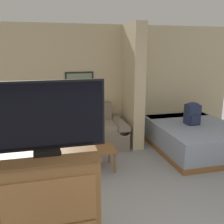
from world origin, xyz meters
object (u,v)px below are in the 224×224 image
object	(u,v)px
tv	(45,118)
backpack	(192,113)
table_lamp	(31,111)
couch	(83,133)
tv_dresser	(51,207)
coffee_table	(94,151)
bed	(194,136)

from	to	relation	value
tv	backpack	size ratio (longest dim) A/B	2.32
table_lamp	couch	bearing A→B (deg)	0.06
tv_dresser	tv	size ratio (longest dim) A/B	1.05
coffee_table	table_lamp	size ratio (longest dim) A/B	1.68
table_lamp	backpack	xyz separation A→B (m)	(3.25, -0.61, -0.10)
tv_dresser	bed	size ratio (longest dim) A/B	0.56
tv_dresser	bed	distance (m)	3.72
tv	coffee_table	bearing A→B (deg)	67.39
coffee_table	tv_dresser	bearing A→B (deg)	-112.60
bed	backpack	bearing A→B (deg)	159.00
tv_dresser	tv	world-z (taller)	tv
tv	couch	bearing A→B (deg)	76.17
couch	tv	world-z (taller)	tv
tv_dresser	bed	xyz separation A→B (m)	(2.97, 2.21, -0.29)
bed	backpack	world-z (taller)	backpack
tv_dresser	tv	distance (m)	0.92
tv	backpack	distance (m)	3.74
coffee_table	tv	bearing A→B (deg)	-112.61
couch	tv	xyz separation A→B (m)	(-0.70, -2.85, 1.16)
tv_dresser	table_lamp	bearing A→B (deg)	96.73
coffee_table	table_lamp	bearing A→B (deg)	134.79
table_lamp	backpack	size ratio (longest dim) A/B	0.94
tv	bed	xyz separation A→B (m)	(2.97, 2.21, -1.21)
coffee_table	tv_dresser	xyz separation A→B (m)	(-0.74, -1.77, 0.22)
bed	tv_dresser	bearing A→B (deg)	-143.36
table_lamp	tv	xyz separation A→B (m)	(0.34, -2.85, 0.60)
tv	bed	distance (m)	3.90
tv	bed	size ratio (longest dim) A/B	0.53
couch	backpack	xyz separation A→B (m)	(2.21, -0.61, 0.46)
couch	backpack	bearing A→B (deg)	-15.52
bed	backpack	size ratio (longest dim) A/B	4.36
couch	tv_dresser	xyz separation A→B (m)	(-0.70, -2.85, 0.24)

